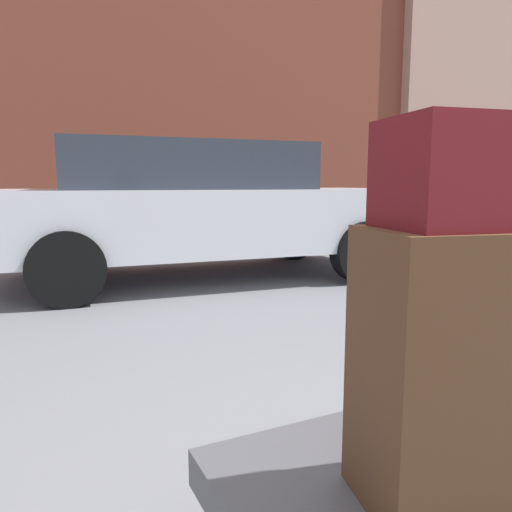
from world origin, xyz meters
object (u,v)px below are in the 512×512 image
(duffel_bag_maroon_topmost_pile, at_px, (476,174))
(bollard_kerb_far, at_px, (368,218))
(parked_car, at_px, (201,208))
(bicycle_leaning, at_px, (292,213))
(suitcase_brown_rear_right, at_px, (463,368))
(bollard_kerb_near, at_px, (235,223))
(luggage_cart, at_px, (466,487))
(bollard_kerb_mid, at_px, (310,221))

(duffel_bag_maroon_topmost_pile, height_order, bollard_kerb_far, duffel_bag_maroon_topmost_pile)
(parked_car, bearing_deg, duffel_bag_maroon_topmost_pile, -102.36)
(parked_car, relative_size, bicycle_leaning, 2.61)
(suitcase_brown_rear_right, height_order, bollard_kerb_far, suitcase_brown_rear_right)
(bollard_kerb_near, bearing_deg, luggage_cart, -109.18)
(duffel_bag_maroon_topmost_pile, distance_m, bollard_kerb_near, 7.74)
(duffel_bag_maroon_topmost_pile, xyz_separation_m, bollard_kerb_near, (2.63, 7.24, -0.73))
(bollard_kerb_mid, bearing_deg, duffel_bag_maroon_topmost_pile, -120.08)
(bollard_kerb_far, bearing_deg, duffel_bag_maroon_topmost_pile, -127.71)
(parked_car, xyz_separation_m, bollard_kerb_near, (1.69, 2.97, -0.45))
(parked_car, xyz_separation_m, bicycle_leaning, (3.63, 4.27, -0.39))
(parked_car, bearing_deg, bollard_kerb_far, 32.47)
(bicycle_leaning, bearing_deg, suitcase_brown_rear_right, -118.11)
(luggage_cart, distance_m, bollard_kerb_far, 8.99)
(bicycle_leaning, distance_m, bollard_kerb_far, 1.66)
(duffel_bag_maroon_topmost_pile, bearing_deg, suitcase_brown_rear_right, 0.00)
(luggage_cart, relative_size, bicycle_leaning, 0.71)
(luggage_cart, xyz_separation_m, duffel_bag_maroon_topmost_pile, (-0.14, -0.09, 0.77))
(suitcase_brown_rear_right, relative_size, bicycle_leaning, 0.35)
(luggage_cart, bearing_deg, parked_car, 79.27)
(bicycle_leaning, xyz_separation_m, bollard_kerb_near, (-1.93, -1.30, -0.06))
(luggage_cart, distance_m, duffel_bag_maroon_topmost_pile, 0.79)
(suitcase_brown_rear_right, xyz_separation_m, parked_car, (0.94, 4.27, 0.13))
(suitcase_brown_rear_right, relative_size, bollard_kerb_far, 0.95)
(bollard_kerb_mid, bearing_deg, bollard_kerb_far, 0.00)
(luggage_cart, relative_size, suitcase_brown_rear_right, 2.06)
(luggage_cart, bearing_deg, duffel_bag_maroon_topmost_pile, -148.16)
(bicycle_leaning, distance_m, bollard_kerb_mid, 1.36)
(bollard_kerb_far, bearing_deg, bicycle_leaning, 128.38)
(suitcase_brown_rear_right, xyz_separation_m, bollard_kerb_mid, (4.19, 7.24, -0.32))
(bicycle_leaning, bearing_deg, bollard_kerb_far, -51.62)
(duffel_bag_maroon_topmost_pile, bearing_deg, luggage_cart, 42.91)
(luggage_cart, relative_size, bollard_kerb_far, 1.95)
(bicycle_leaning, bearing_deg, parked_car, -130.35)
(luggage_cart, bearing_deg, bollard_kerb_far, 52.67)
(suitcase_brown_rear_right, distance_m, bollard_kerb_near, 7.71)
(bollard_kerb_near, bearing_deg, bollard_kerb_mid, 0.00)
(luggage_cart, distance_m, bollard_kerb_mid, 8.22)
(parked_car, bearing_deg, bollard_kerb_mid, 42.33)
(parked_car, height_order, bicycle_leaning, parked_car)
(luggage_cart, bearing_deg, bollard_kerb_near, 70.82)
(parked_car, distance_m, bollard_kerb_mid, 4.43)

